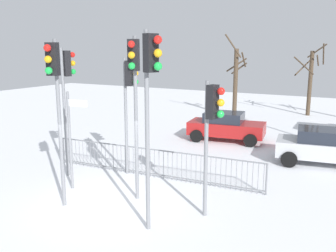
{
  "coord_description": "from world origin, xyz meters",
  "views": [
    {
      "loc": [
        6.75,
        -8.46,
        4.64
      ],
      "look_at": [
        0.16,
        3.46,
        1.78
      ],
      "focal_mm": 39.37,
      "sensor_mm": 36.0,
      "label": 1
    }
  ],
  "objects": [
    {
      "name": "ground_plane",
      "position": [
        0.0,
        0.0,
        0.0
      ],
      "size": [
        60.0,
        60.0,
        0.0
      ],
      "primitive_type": "plane",
      "color": "white"
    },
    {
      "name": "traffic_light_foreground_left",
      "position": [
        2.1,
        -0.93,
        3.72
      ],
      "size": [
        0.55,
        0.37,
        5.09
      ],
      "rotation": [
        0.0,
        0.0,
        4.4
      ],
      "color": "slate",
      "rests_on": "ground"
    },
    {
      "name": "traffic_light_rear_left",
      "position": [
        -2.83,
        1.35,
        3.43
      ],
      "size": [
        0.38,
        0.54,
        4.68
      ],
      "rotation": [
        0.0,
        0.0,
        5.93
      ],
      "color": "slate",
      "rests_on": "ground"
    },
    {
      "name": "traffic_light_rear_right",
      "position": [
        -1.0,
        -0.98,
        3.59
      ],
      "size": [
        0.37,
        0.55,
        4.91
      ],
      "rotation": [
        0.0,
        0.0,
        3.44
      ],
      "color": "slate",
      "rests_on": "ground"
    },
    {
      "name": "traffic_light_mid_right",
      "position": [
        -0.92,
        2.5,
        3.18
      ],
      "size": [
        0.56,
        0.36,
        4.33
      ],
      "rotation": [
        0.0,
        0.0,
        4.94
      ],
      "color": "slate",
      "rests_on": "ground"
    },
    {
      "name": "traffic_light_mid_left",
      "position": [
        0.66,
        0.52,
        3.66
      ],
      "size": [
        0.38,
        0.54,
        5.02
      ],
      "rotation": [
        0.0,
        0.0,
        3.51
      ],
      "color": "slate",
      "rests_on": "ground"
    },
    {
      "name": "traffic_light_foreground_right",
      "position": [
        3.11,
        0.54,
        2.8
      ],
      "size": [
        0.57,
        0.35,
        3.82
      ],
      "rotation": [
        0.0,
        0.0,
        4.56
      ],
      "color": "slate",
      "rests_on": "ground"
    },
    {
      "name": "direction_sign_post",
      "position": [
        -1.75,
        0.32,
        1.84
      ],
      "size": [
        0.79,
        0.13,
        3.29
      ],
      "rotation": [
        0.0,
        0.0,
        0.1
      ],
      "color": "slate",
      "rests_on": "ground"
    },
    {
      "name": "pedestrian_guard_railing",
      "position": [
        -0.01,
        2.59,
        0.55
      ],
      "size": [
        8.28,
        0.66,
        1.07
      ],
      "rotation": [
        0.0,
        0.0,
        0.07
      ],
      "color": "slate",
      "rests_on": "ground"
    },
    {
      "name": "car_silver_near",
      "position": [
        5.33,
        7.27,
        0.77
      ],
      "size": [
        4.01,
        2.41,
        1.47
      ],
      "rotation": [
        0.0,
        0.0,
        0.15
      ],
      "color": "#B2B5BA",
      "rests_on": "ground"
    },
    {
      "name": "car_red_far",
      "position": [
        0.41,
        9.16,
        0.77
      ],
      "size": [
        4.01,
        2.38,
        1.47
      ],
      "rotation": [
        0.0,
        0.0,
        0.15
      ],
      "color": "maroon",
      "rests_on": "ground"
    },
    {
      "name": "bare_tree_left",
      "position": [
        -1.3,
        15.54,
        2.56
      ],
      "size": [
        1.46,
        1.55,
        5.61
      ],
      "color": "#473828",
      "rests_on": "ground"
    },
    {
      "name": "bare_tree_centre",
      "position": [
        2.97,
        19.02,
        2.57
      ],
      "size": [
        2.05,
        2.26,
        5.02
      ],
      "color": "#473828",
      "rests_on": "ground"
    }
  ]
}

